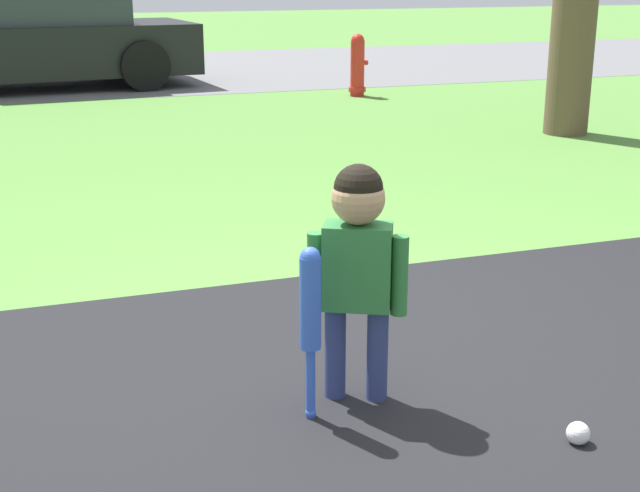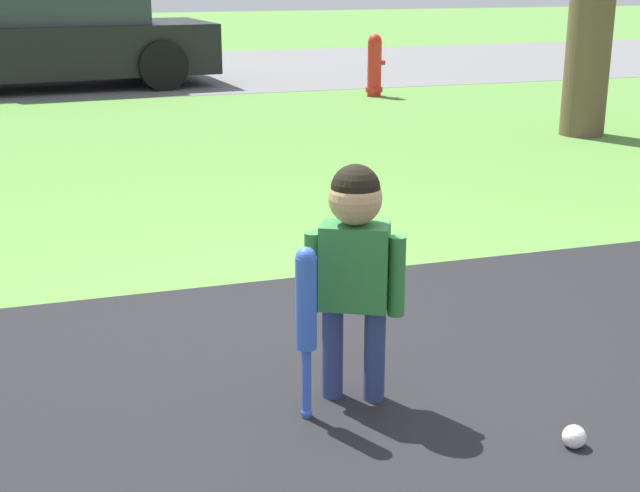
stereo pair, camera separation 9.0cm
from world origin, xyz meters
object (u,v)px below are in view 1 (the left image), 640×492
sports_ball (578,433)px  parked_car (32,40)px  child (358,251)px  fire_hydrant (358,66)px  baseball_bat (310,310)px

sports_ball → parked_car: size_ratio=0.02×
child → fire_hydrant: child is taller
child → parked_car: parked_car is taller
child → fire_hydrant: 8.18m
child → parked_car: bearing=121.3°
child → baseball_bat: bearing=-129.0°
baseball_bat → fire_hydrant: size_ratio=0.84×
child → baseball_bat: size_ratio=1.39×
baseball_bat → fire_hydrant: fire_hydrant is taller
sports_ball → fire_hydrant: size_ratio=0.10×
child → sports_ball: child is taller
parked_car → sports_ball: bearing=92.3°
baseball_bat → parked_car: bearing=93.0°
sports_ball → fire_hydrant: (2.44, 8.16, 0.33)m
child → sports_ball: (0.58, -0.56, -0.53)m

